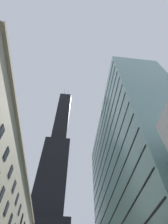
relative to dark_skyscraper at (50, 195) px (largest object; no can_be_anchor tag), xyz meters
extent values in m
cube|color=#9E937A|center=(-0.26, -73.33, -31.71)|extent=(0.70, 63.10, 0.60)
cube|color=black|center=(-0.46, -80.88, -42.07)|extent=(0.14, 1.40, 2.20)
cube|color=black|center=(-0.46, -75.88, -42.07)|extent=(0.14, 1.40, 2.20)
cube|color=black|center=(-0.46, -70.88, -42.07)|extent=(0.14, 1.40, 2.20)
cube|color=black|center=(-0.46, -90.88, -37.87)|extent=(0.14, 1.40, 2.20)
cube|color=black|center=(-0.46, -85.88, -37.87)|extent=(0.14, 1.40, 2.20)
cube|color=black|center=(-0.46, -80.88, -37.87)|extent=(0.14, 1.40, 2.20)
cube|color=black|center=(-0.46, -75.88, -37.87)|extent=(0.14, 1.40, 2.20)
cube|color=black|center=(-0.46, -70.88, -37.87)|extent=(0.14, 1.40, 2.20)
cube|color=black|center=(-0.46, -65.88, -37.87)|extent=(0.14, 1.40, 2.20)
cube|color=black|center=(-0.46, -60.88, -37.87)|extent=(0.14, 1.40, 2.20)
cube|color=black|center=(0.00, 0.00, 12.20)|extent=(19.58, 19.58, 59.68)
cube|color=black|center=(0.00, 0.00, 79.34)|extent=(12.59, 12.59, 74.60)
cylinder|color=silver|center=(-2.52, 0.00, 127.70)|extent=(1.20, 1.20, 22.12)
cylinder|color=silver|center=(2.52, 0.00, 127.70)|extent=(1.20, 1.20, 22.12)
cube|color=gray|center=(29.15, -66.47, -28.94)|extent=(15.30, 50.73, 59.47)
cube|color=black|center=(21.45, -66.47, -38.67)|extent=(0.12, 49.73, 0.24)
cube|color=black|center=(21.45, -66.47, -34.67)|extent=(0.12, 49.73, 0.24)
cube|color=black|center=(21.45, -66.47, -30.67)|extent=(0.12, 49.73, 0.24)
cube|color=black|center=(21.45, -66.47, -26.67)|extent=(0.12, 49.73, 0.24)
cube|color=black|center=(21.45, -66.47, -22.67)|extent=(0.12, 49.73, 0.24)
cube|color=black|center=(21.45, -66.47, -18.67)|extent=(0.12, 49.73, 0.24)
cube|color=black|center=(21.45, -66.47, -14.67)|extent=(0.12, 49.73, 0.24)
cube|color=black|center=(21.45, -66.47, -10.67)|extent=(0.12, 49.73, 0.24)
cube|color=black|center=(21.45, -66.47, -6.67)|extent=(0.12, 49.73, 0.24)
cube|color=black|center=(21.45, -66.47, -2.67)|extent=(0.12, 49.73, 0.24)
camera|label=1|loc=(9.93, -109.86, -56.83)|focal=27.63mm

